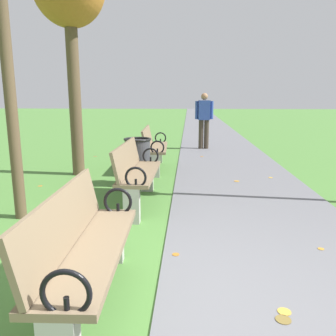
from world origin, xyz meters
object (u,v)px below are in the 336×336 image
at_px(park_bench_1, 85,247).
at_px(park_bench_3, 154,147).
at_px(pedestrian_walking, 204,118).
at_px(trash_bin, 138,162).
at_px(park_bench_2, 137,172).

bearing_deg(park_bench_1, park_bench_3, 90.00).
bearing_deg(park_bench_1, pedestrian_walking, 81.46).
height_order(park_bench_1, trash_bin, park_bench_1).
relative_size(park_bench_3, pedestrian_walking, 1.00).
height_order(park_bench_2, pedestrian_walking, pedestrian_walking).
height_order(park_bench_1, park_bench_3, same).
height_order(park_bench_1, pedestrian_walking, pedestrian_walking).
distance_m(park_bench_2, trash_bin, 1.12).
bearing_deg(park_bench_3, pedestrian_walking, 68.01).
bearing_deg(park_bench_1, park_bench_2, 90.00).
distance_m(park_bench_3, pedestrian_walking, 3.19).
bearing_deg(pedestrian_walking, trash_bin, -107.27).
bearing_deg(park_bench_1, trash_bin, 92.34).
bearing_deg(park_bench_2, park_bench_3, 90.00).
height_order(pedestrian_walking, trash_bin, pedestrian_walking).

